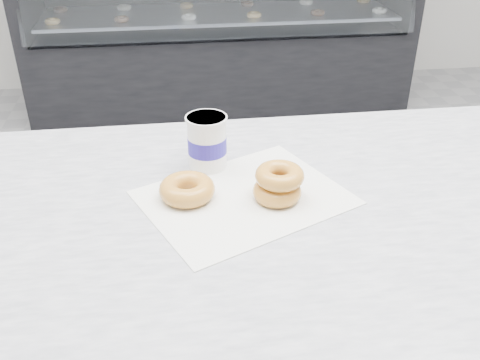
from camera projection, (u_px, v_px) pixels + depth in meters
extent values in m
plane|color=gray|center=(281.00, 322.00, 1.90)|extent=(5.00, 5.00, 0.00)
cube|color=silver|center=(367.00, 212.00, 0.94)|extent=(3.06, 0.76, 0.04)
cube|color=black|center=(220.00, 64.00, 3.56)|extent=(2.40, 0.70, 0.50)
cube|color=silver|center=(219.00, 14.00, 3.40)|extent=(2.20, 0.55, 0.02)
cube|color=silver|center=(244.00, 198.00, 0.95)|extent=(0.42, 0.38, 0.00)
torus|color=gold|center=(187.00, 189.00, 0.94)|extent=(0.10, 0.10, 0.03)
torus|color=gold|center=(277.00, 191.00, 0.93)|extent=(0.09, 0.09, 0.03)
torus|color=gold|center=(280.00, 176.00, 0.92)|extent=(0.12, 0.12, 0.03)
cylinder|color=white|center=(207.00, 142.00, 1.02)|extent=(0.09, 0.09, 0.11)
cylinder|color=white|center=(206.00, 118.00, 0.99)|extent=(0.08, 0.08, 0.01)
cylinder|color=#251B98|center=(207.00, 144.00, 1.02)|extent=(0.09, 0.09, 0.03)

